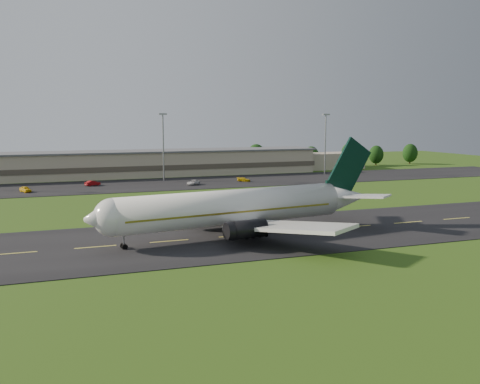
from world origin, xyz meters
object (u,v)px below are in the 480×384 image
object	(u,v)px
service_vehicle_c	(193,182)
service_vehicle_d	(244,180)
service_vehicle_a	(25,189)
service_vehicle_b	(93,183)
light_mast_centre	(163,139)
light_mast_east	(325,137)
terminal	(158,163)
airliner	(236,208)

from	to	relation	value
service_vehicle_c	service_vehicle_d	bearing A→B (deg)	50.43
service_vehicle_a	service_vehicle_b	size ratio (longest dim) A/B	1.00
light_mast_centre	service_vehicle_c	world-z (taller)	light_mast_centre
light_mast_east	service_vehicle_b	size ratio (longest dim) A/B	4.69
light_mast_east	terminal	bearing A→B (deg)	163.20
light_mast_centre	light_mast_east	xyz separation A→B (m)	(55.00, 0.00, 0.00)
service_vehicle_d	terminal	bearing A→B (deg)	83.22
terminal	light_mast_east	xyz separation A→B (m)	(53.60, -16.18, 8.75)
service_vehicle_b	service_vehicle_c	world-z (taller)	service_vehicle_b
terminal	service_vehicle_d	xyz separation A→B (m)	(20.62, -26.53, -3.30)
airliner	service_vehicle_c	distance (m)	67.95
airliner	service_vehicle_d	bearing A→B (deg)	60.86
terminal	service_vehicle_c	distance (m)	29.59
light_mast_east	service_vehicle_b	bearing A→B (deg)	-175.95
service_vehicle_a	service_vehicle_c	world-z (taller)	service_vehicle_a
terminal	service_vehicle_a	distance (m)	49.73
service_vehicle_b	service_vehicle_a	bearing A→B (deg)	85.38
terminal	light_mast_east	distance (m)	56.67
light_mast_east	service_vehicle_a	distance (m)	95.30
light_mast_centre	light_mast_east	world-z (taller)	same
airliner	service_vehicle_b	bearing A→B (deg)	94.49
airliner	light_mast_east	xyz separation A→B (m)	(60.04, 79.88, 8.08)
service_vehicle_a	airliner	bearing A→B (deg)	-87.64
terminal	service_vehicle_b	xyz separation A→B (m)	(-22.77, -21.59, -3.18)
service_vehicle_c	service_vehicle_b	bearing A→B (deg)	-153.98
airliner	service_vehicle_d	world-z (taller)	airliner
terminal	service_vehicle_d	distance (m)	33.76
airliner	light_mast_centre	size ratio (longest dim) A/B	2.51
service_vehicle_b	light_mast_east	bearing A→B (deg)	-114.75
service_vehicle_b	service_vehicle_d	xyz separation A→B (m)	(43.39, -4.94, -0.13)
light_mast_east	service_vehicle_d	size ratio (longest dim) A/B	5.04
service_vehicle_a	service_vehicle_d	world-z (taller)	service_vehicle_a
airliner	service_vehicle_c	world-z (taller)	airliner
service_vehicle_c	light_mast_centre	bearing A→B (deg)	155.48
service_vehicle_a	terminal	bearing A→B (deg)	11.88
light_mast_centre	service_vehicle_b	size ratio (longest dim) A/B	4.69
terminal	service_vehicle_b	size ratio (longest dim) A/B	33.44
light_mast_east	service_vehicle_d	xyz separation A→B (m)	(-32.98, -10.34, -12.05)
light_mast_centre	service_vehicle_c	distance (m)	18.51
light_mast_east	service_vehicle_a	bearing A→B (deg)	-172.00
light_mast_centre	airliner	bearing A→B (deg)	-93.61
airliner	service_vehicle_c	size ratio (longest dim) A/B	10.52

